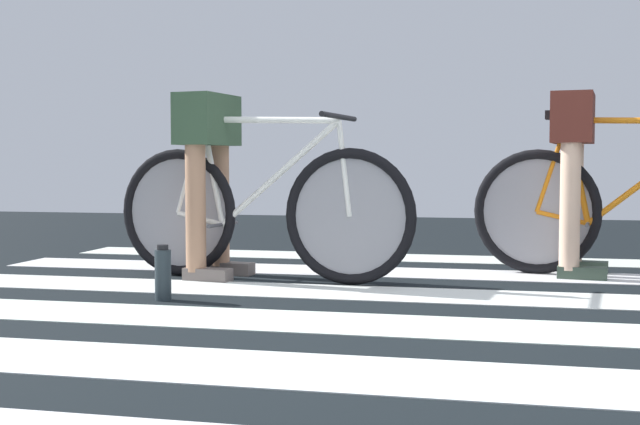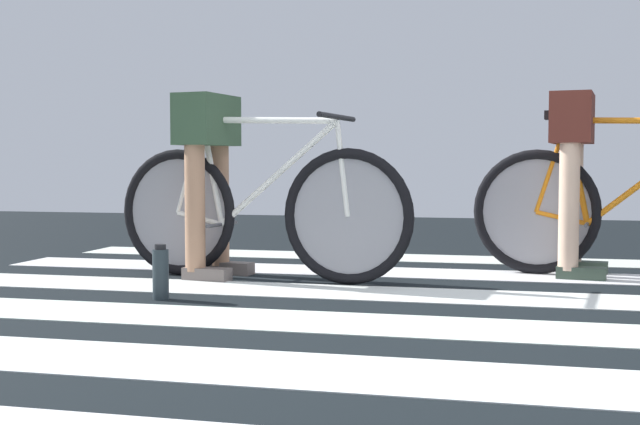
% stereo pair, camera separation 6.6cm
% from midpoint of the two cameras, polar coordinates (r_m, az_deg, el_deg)
% --- Properties ---
extents(ground, '(18.00, 14.00, 0.02)m').
position_cam_midpoint_polar(ground, '(2.75, 5.61, -10.14)').
color(ground, black).
extents(crosswalk_markings, '(5.35, 6.50, 0.00)m').
position_cam_midpoint_polar(crosswalk_markings, '(2.51, 3.87, -11.17)').
color(crosswalk_markings, silver).
rests_on(crosswalk_markings, ground).
extents(bicycle_1_of_2, '(1.73, 0.52, 0.93)m').
position_cam_midpoint_polar(bicycle_1_of_2, '(4.45, -3.89, 0.21)').
color(bicycle_1_of_2, black).
rests_on(bicycle_1_of_2, ground).
extents(cyclist_1_of_2, '(0.36, 0.44, 1.02)m').
position_cam_midpoint_polar(cyclist_1_of_2, '(4.58, -7.44, 3.69)').
color(cyclist_1_of_2, '#A87A5B').
rests_on(cyclist_1_of_2, ground).
extents(bicycle_2_of_2, '(1.73, 0.52, 0.93)m').
position_cam_midpoint_polar(bicycle_2_of_2, '(4.80, 21.26, 0.23)').
color(bicycle_2_of_2, black).
rests_on(bicycle_2_of_2, ground).
extents(cyclist_2_of_2, '(0.36, 0.44, 1.03)m').
position_cam_midpoint_polar(cyclist_2_of_2, '(4.81, 17.62, 3.64)').
color(cyclist_2_of_2, beige).
rests_on(cyclist_2_of_2, ground).
extents(water_bottle, '(0.08, 0.08, 0.26)m').
position_cam_midpoint_polar(water_bottle, '(3.88, -10.61, -4.20)').
color(water_bottle, '#242E34').
rests_on(water_bottle, ground).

